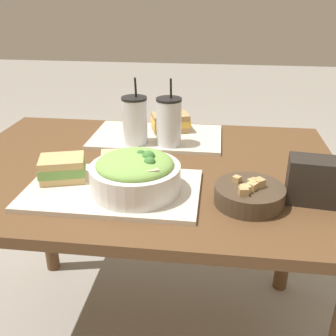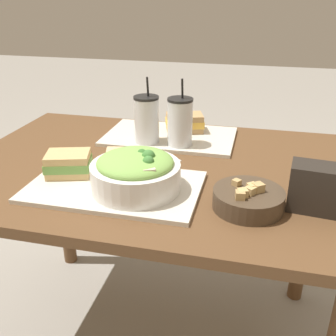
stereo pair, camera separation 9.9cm
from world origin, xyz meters
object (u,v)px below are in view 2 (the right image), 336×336
(drink_cup_dark, at_px, (147,121))
(salad_bowl, at_px, (136,172))
(baguette_near, at_px, (127,159))
(chip_bag, at_px, (318,188))
(napkin_folded, at_px, (150,160))
(soup_bowl, at_px, (248,198))
(sandwich_near, at_px, (68,164))
(drink_cup_red, at_px, (180,123))
(sandwich_far, at_px, (185,123))

(drink_cup_dark, bearing_deg, salad_bowl, -78.29)
(salad_bowl, distance_m, baguette_near, 0.13)
(chip_bag, height_order, napkin_folded, chip_bag)
(baguette_near, relative_size, chip_bag, 0.83)
(salad_bowl, distance_m, soup_bowl, 0.29)
(sandwich_near, height_order, drink_cup_dark, drink_cup_dark)
(napkin_folded, bearing_deg, sandwich_near, -136.65)
(chip_bag, bearing_deg, soup_bowl, -162.52)
(baguette_near, bearing_deg, drink_cup_red, -35.89)
(salad_bowl, distance_m, chip_bag, 0.45)
(baguette_near, bearing_deg, chip_bag, -111.20)
(soup_bowl, height_order, napkin_folded, soup_bowl)
(soup_bowl, distance_m, sandwich_far, 0.55)
(drink_cup_dark, distance_m, napkin_folded, 0.16)
(salad_bowl, relative_size, baguette_near, 1.96)
(chip_bag, bearing_deg, baguette_near, 176.49)
(salad_bowl, height_order, chip_bag, salad_bowl)
(soup_bowl, bearing_deg, drink_cup_dark, 135.63)
(soup_bowl, distance_m, napkin_folded, 0.39)
(soup_bowl, height_order, baguette_near, baguette_near)
(sandwich_near, xyz_separation_m, chip_bag, (0.66, -0.02, 0.01))
(salad_bowl, height_order, soup_bowl, salad_bowl)
(sandwich_far, distance_m, napkin_folded, 0.27)
(sandwich_near, relative_size, napkin_folded, 0.73)
(salad_bowl, bearing_deg, napkin_folded, 96.79)
(soup_bowl, relative_size, drink_cup_dark, 0.78)
(drink_cup_dark, xyz_separation_m, chip_bag, (0.52, -0.32, -0.03))
(baguette_near, xyz_separation_m, drink_cup_red, (0.11, 0.23, 0.04))
(sandwich_far, distance_m, drink_cup_dark, 0.18)
(chip_bag, bearing_deg, sandwich_far, 138.70)
(drink_cup_red, bearing_deg, chip_bag, -38.30)
(salad_bowl, xyz_separation_m, napkin_folded, (-0.03, 0.22, -0.06))
(sandwich_near, distance_m, sandwich_far, 0.50)
(soup_bowl, bearing_deg, baguette_near, 161.06)
(sandwich_near, bearing_deg, salad_bowl, -27.93)
(drink_cup_dark, xyz_separation_m, napkin_folded, (0.04, -0.12, -0.08))
(salad_bowl, relative_size, napkin_folded, 1.18)
(chip_bag, bearing_deg, drink_cup_dark, 154.73)
(baguette_near, relative_size, drink_cup_red, 0.53)
(sandwich_far, relative_size, drink_cup_dark, 0.70)
(sandwich_near, xyz_separation_m, drink_cup_dark, (0.14, 0.30, 0.04))
(sandwich_near, distance_m, chip_bag, 0.66)
(sandwich_near, relative_size, baguette_near, 1.21)
(baguette_near, distance_m, drink_cup_red, 0.26)
(drink_cup_dark, xyz_separation_m, drink_cup_red, (0.11, 0.00, 0.00))
(salad_bowl, xyz_separation_m, soup_bowl, (0.29, -0.01, -0.04))
(soup_bowl, bearing_deg, napkin_folded, 144.12)
(chip_bag, bearing_deg, salad_bowl, -170.90)
(drink_cup_dark, bearing_deg, drink_cup_red, 0.00)
(drink_cup_dark, bearing_deg, baguette_near, -87.85)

